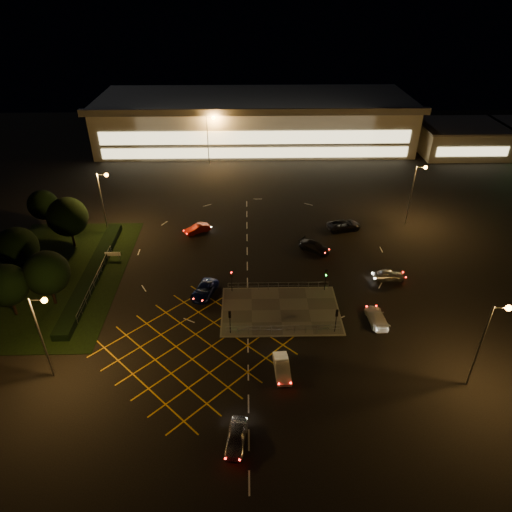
{
  "coord_description": "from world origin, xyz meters",
  "views": [
    {
      "loc": [
        -1.9,
        -45.48,
        35.47
      ],
      "look_at": [
        -0.78,
        7.45,
        2.0
      ],
      "focal_mm": 32.0,
      "sensor_mm": 36.0,
      "label": 1
    }
  ],
  "objects_px": {
    "signal_ne": "(326,276)",
    "car_left_blue": "(204,290)",
    "car_far_dkgrey": "(315,247)",
    "car_right_silver": "(389,275)",
    "car_approach_white": "(377,317)",
    "car_circ_red": "(197,229)",
    "car_queue_white": "(282,368)",
    "signal_nw": "(232,277)",
    "car_east_grey": "(344,225)",
    "car_near_silver": "(236,437)",
    "signal_se": "(337,316)",
    "signal_sw": "(230,318)"
  },
  "relations": [
    {
      "from": "signal_sw",
      "to": "car_left_blue",
      "type": "xyz_separation_m",
      "value": [
        -3.5,
        7.49,
        -1.67
      ]
    },
    {
      "from": "signal_se",
      "to": "car_approach_white",
      "type": "relative_size",
      "value": 0.67
    },
    {
      "from": "car_queue_white",
      "to": "car_far_dkgrey",
      "type": "xyz_separation_m",
      "value": [
        6.5,
        24.0,
        0.0
      ]
    },
    {
      "from": "car_left_blue",
      "to": "car_right_silver",
      "type": "bearing_deg",
      "value": 25.23
    },
    {
      "from": "signal_sw",
      "to": "car_queue_white",
      "type": "height_order",
      "value": "signal_sw"
    },
    {
      "from": "car_approach_white",
      "to": "signal_se",
      "type": "bearing_deg",
      "value": 14.62
    },
    {
      "from": "car_near_silver",
      "to": "car_east_grey",
      "type": "distance_m",
      "value": 42.01
    },
    {
      "from": "signal_nw",
      "to": "car_right_silver",
      "type": "height_order",
      "value": "signal_nw"
    },
    {
      "from": "car_queue_white",
      "to": "car_left_blue",
      "type": "height_order",
      "value": "car_queue_white"
    },
    {
      "from": "car_left_blue",
      "to": "car_right_silver",
      "type": "relative_size",
      "value": 1.22
    },
    {
      "from": "car_far_dkgrey",
      "to": "signal_nw",
      "type": "bearing_deg",
      "value": 167.72
    },
    {
      "from": "signal_se",
      "to": "car_far_dkgrey",
      "type": "xyz_separation_m",
      "value": [
        -0.02,
        17.92,
        -1.66
      ]
    },
    {
      "from": "signal_se",
      "to": "car_east_grey",
      "type": "xyz_separation_m",
      "value": [
        5.5,
        24.35,
        -1.61
      ]
    },
    {
      "from": "car_left_blue",
      "to": "car_far_dkgrey",
      "type": "xyz_separation_m",
      "value": [
        15.48,
        10.43,
        0.01
      ]
    },
    {
      "from": "signal_ne",
      "to": "car_left_blue",
      "type": "relative_size",
      "value": 0.63
    },
    {
      "from": "car_near_silver",
      "to": "car_queue_white",
      "type": "height_order",
      "value": "car_near_silver"
    },
    {
      "from": "car_left_blue",
      "to": "signal_sw",
      "type": "bearing_deg",
      "value": -46.38
    },
    {
      "from": "signal_nw",
      "to": "car_far_dkgrey",
      "type": "bearing_deg",
      "value": 39.65
    },
    {
      "from": "car_right_silver",
      "to": "car_circ_red",
      "type": "relative_size",
      "value": 1.0
    },
    {
      "from": "signal_nw",
      "to": "car_approach_white",
      "type": "height_order",
      "value": "signal_nw"
    },
    {
      "from": "car_near_silver",
      "to": "car_left_blue",
      "type": "xyz_separation_m",
      "value": [
        -4.39,
        21.73,
        -0.03
      ]
    },
    {
      "from": "signal_nw",
      "to": "car_right_silver",
      "type": "xyz_separation_m",
      "value": [
        20.99,
        2.36,
        -1.67
      ]
    },
    {
      "from": "car_east_grey",
      "to": "signal_nw",
      "type": "bearing_deg",
      "value": 120.92
    },
    {
      "from": "signal_ne",
      "to": "car_queue_white",
      "type": "distance_m",
      "value": 15.6
    },
    {
      "from": "car_left_blue",
      "to": "car_east_grey",
      "type": "height_order",
      "value": "car_east_grey"
    },
    {
      "from": "signal_sw",
      "to": "signal_se",
      "type": "bearing_deg",
      "value": -180.0
    },
    {
      "from": "car_left_blue",
      "to": "car_approach_white",
      "type": "distance_m",
      "value": 21.5
    },
    {
      "from": "signal_nw",
      "to": "car_approach_white",
      "type": "xyz_separation_m",
      "value": [
        17.2,
        -6.29,
        -1.68
      ]
    },
    {
      "from": "car_approach_white",
      "to": "car_circ_red",
      "type": "bearing_deg",
      "value": -47.26
    },
    {
      "from": "signal_ne",
      "to": "car_right_silver",
      "type": "relative_size",
      "value": 0.77
    },
    {
      "from": "car_left_blue",
      "to": "car_approach_white",
      "type": "relative_size",
      "value": 1.06
    },
    {
      "from": "car_far_dkgrey",
      "to": "car_right_silver",
      "type": "bearing_deg",
      "value": -91.95
    },
    {
      "from": "car_right_silver",
      "to": "car_approach_white",
      "type": "bearing_deg",
      "value": 155.05
    },
    {
      "from": "car_approach_white",
      "to": "car_near_silver",
      "type": "bearing_deg",
      "value": 40.9
    },
    {
      "from": "signal_se",
      "to": "car_left_blue",
      "type": "distance_m",
      "value": 17.3
    },
    {
      "from": "car_queue_white",
      "to": "car_circ_red",
      "type": "xyz_separation_m",
      "value": [
        -11.3,
        29.88,
        -0.03
      ]
    },
    {
      "from": "car_queue_white",
      "to": "car_east_grey",
      "type": "bearing_deg",
      "value": 64.71
    },
    {
      "from": "signal_ne",
      "to": "car_approach_white",
      "type": "bearing_deg",
      "value": -50.41
    },
    {
      "from": "car_east_grey",
      "to": "car_approach_white",
      "type": "distance_m",
      "value": 22.65
    },
    {
      "from": "car_queue_white",
      "to": "car_far_dkgrey",
      "type": "height_order",
      "value": "same"
    },
    {
      "from": "signal_sw",
      "to": "signal_nw",
      "type": "bearing_deg",
      "value": -90.0
    },
    {
      "from": "signal_se",
      "to": "car_right_silver",
      "type": "distance_m",
      "value": 13.81
    },
    {
      "from": "car_near_silver",
      "to": "car_circ_red",
      "type": "distance_m",
      "value": 38.62
    },
    {
      "from": "car_near_silver",
      "to": "car_queue_white",
      "type": "relative_size",
      "value": 0.99
    },
    {
      "from": "car_east_grey",
      "to": "car_far_dkgrey",
      "type": "bearing_deg",
      "value": 127.21
    },
    {
      "from": "signal_ne",
      "to": "signal_sw",
      "type": "bearing_deg",
      "value": -146.35
    },
    {
      "from": "signal_nw",
      "to": "car_far_dkgrey",
      "type": "distance_m",
      "value": 15.65
    },
    {
      "from": "car_near_silver",
      "to": "car_queue_white",
      "type": "bearing_deg",
      "value": 68.13
    },
    {
      "from": "car_circ_red",
      "to": "car_east_grey",
      "type": "distance_m",
      "value": 23.33
    },
    {
      "from": "car_east_grey",
      "to": "car_queue_white",
      "type": "bearing_deg",
      "value": 146.29
    }
  ]
}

